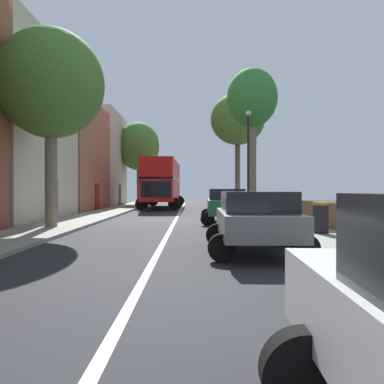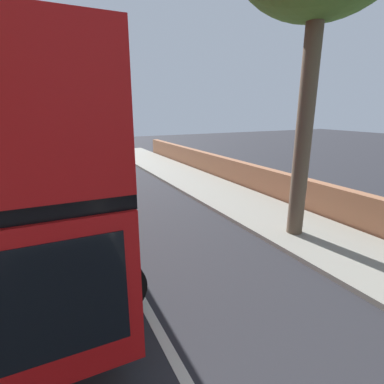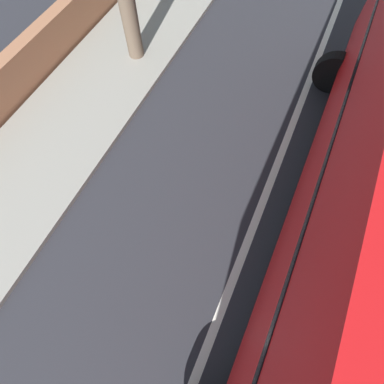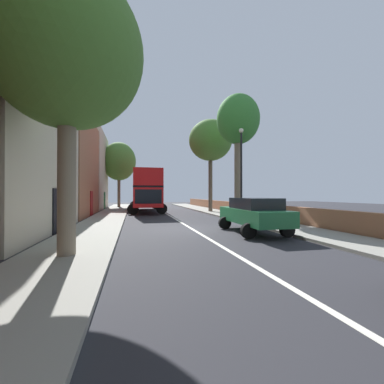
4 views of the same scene
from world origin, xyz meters
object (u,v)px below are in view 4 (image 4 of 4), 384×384
object	(u,v)px
street_tree_left_2	(67,52)
street_tree_right_5	(210,141)
parked_car_green_right_0	(253,213)
lamppost_right	(241,166)
street_tree_right_1	(238,122)
street_tree_left_0	(119,162)
double_decker_bus	(146,189)

from	to	relation	value
street_tree_left_2	street_tree_right_5	xyz separation A→B (m)	(9.37, 15.59, 1.33)
parked_car_green_right_0	street_tree_right_5	xyz separation A→B (m)	(2.03, 12.71, 6.26)
lamppost_right	street_tree_right_5	bearing A→B (deg)	88.27
street_tree_right_1	street_tree_right_5	bearing A→B (deg)	92.20
street_tree_right_5	street_tree_left_0	bearing A→B (deg)	130.39
street_tree_left_2	double_decker_bus	bearing A→B (deg)	80.30
double_decker_bus	parked_car_green_right_0	distance (m)	16.10
street_tree_left_0	street_tree_right_5	bearing A→B (deg)	-49.61
street_tree_left_0	lamppost_right	distance (m)	21.00
street_tree_left_0	street_tree_right_1	xyz separation A→B (m)	(9.68, -17.17, 1.08)
street_tree_right_5	street_tree_right_1	bearing A→B (deg)	-87.80
street_tree_right_5	lamppost_right	world-z (taller)	street_tree_right_5
street_tree_right_1	parked_car_green_right_0	bearing A→B (deg)	-108.85
street_tree_right_5	lamppost_right	bearing A→B (deg)	-91.73
double_decker_bus	street_tree_left_0	size ratio (longest dim) A/B	1.27
street_tree_right_1	street_tree_left_0	bearing A→B (deg)	119.40
street_tree_right_5	street_tree_left_2	bearing A→B (deg)	-121.01
parked_car_green_right_0	street_tree_right_1	world-z (taller)	street_tree_right_1
street_tree_right_1	street_tree_right_5	world-z (taller)	street_tree_right_1
parked_car_green_right_0	street_tree_right_1	bearing A→B (deg)	71.15
double_decker_bus	street_tree_right_5	xyz separation A→B (m)	(6.23, -2.78, 4.85)
street_tree_left_2	lamppost_right	bearing A→B (deg)	41.12
street_tree_right_1	lamppost_right	xyz separation A→B (m)	(-0.46, -1.54, -3.55)
street_tree_left_0	street_tree_left_2	distance (m)	26.69
street_tree_right_1	lamppost_right	distance (m)	3.90
double_decker_bus	street_tree_right_1	size ratio (longest dim) A/B	1.20
street_tree_left_0	street_tree_right_1	distance (m)	19.74
street_tree_right_1	double_decker_bus	bearing A→B (deg)	126.14
parked_car_green_right_0	lamppost_right	xyz separation A→B (m)	(1.80, 5.09, 2.86)
street_tree_left_0	street_tree_right_1	world-z (taller)	street_tree_right_1
street_tree_left_0	lamppost_right	world-z (taller)	street_tree_left_0
double_decker_bus	street_tree_left_0	xyz separation A→B (m)	(-3.21, 8.32, 3.92)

